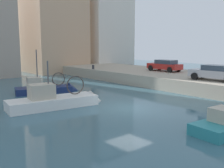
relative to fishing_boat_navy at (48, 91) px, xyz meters
name	(u,v)px	position (x,y,z in m)	size (l,w,h in m)	color
water_surface	(129,108)	(1.55, -8.97, -0.13)	(80.00, 80.00, 0.00)	#386070
quay_wall	(214,83)	(13.05, -8.97, 0.47)	(9.00, 56.00, 1.20)	#ADA08C
fishing_boat_navy	(48,91)	(0.00, 0.00, 0.00)	(5.91, 3.27, 4.69)	navy
fishing_boat_white	(58,105)	(-2.01, -5.39, 0.01)	(7.18, 2.93, 4.15)	white
parked_car_silver	(215,72)	(10.94, -10.20, 1.77)	(2.17, 4.49, 1.37)	#B7B7BC
parked_car_red	(165,65)	(13.88, -2.35, 1.76)	(1.90, 4.09, 1.34)	red
mooring_bollard_mid	(93,67)	(8.90, 5.03, 1.34)	(0.28, 0.28, 0.55)	#2D2D33
waterfront_building_central	(104,23)	(18.86, 15.14, 7.79)	(8.33, 7.68, 15.80)	silver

